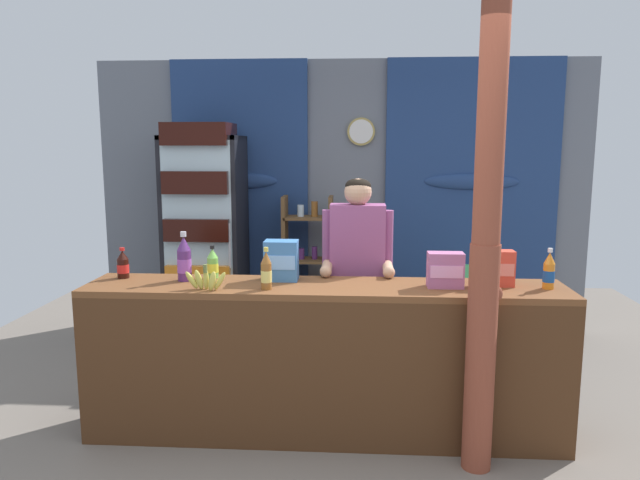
% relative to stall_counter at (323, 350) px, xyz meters
% --- Properties ---
extents(ground_plane, '(6.97, 6.97, 0.00)m').
position_rel_stall_counter_xyz_m(ground_plane, '(0.04, 0.74, -0.60)').
color(ground_plane, slate).
extents(back_wall_curtained, '(4.82, 0.22, 2.66)m').
position_rel_stall_counter_xyz_m(back_wall_curtained, '(0.08, 2.40, 0.78)').
color(back_wall_curtained, slate).
rests_on(back_wall_curtained, ground).
extents(stall_counter, '(3.00, 0.52, 0.98)m').
position_rel_stall_counter_xyz_m(stall_counter, '(0.00, 0.00, 0.00)').
color(stall_counter, brown).
rests_on(stall_counter, ground).
extents(timber_post, '(0.19, 0.17, 2.63)m').
position_rel_stall_counter_xyz_m(timber_post, '(0.90, -0.25, 0.66)').
color(timber_post, brown).
rests_on(timber_post, ground).
extents(drink_fridge, '(0.70, 0.66, 2.04)m').
position_rel_stall_counter_xyz_m(drink_fridge, '(-1.22, 1.89, 0.52)').
color(drink_fridge, black).
rests_on(drink_fridge, ground).
extents(bottle_shelf_rack, '(0.48, 0.28, 1.37)m').
position_rel_stall_counter_xyz_m(bottle_shelf_rack, '(-0.27, 2.06, 0.12)').
color(bottle_shelf_rack, brown).
rests_on(bottle_shelf_rack, ground).
extents(plastic_lawn_chair, '(0.48, 0.48, 0.86)m').
position_rel_stall_counter_xyz_m(plastic_lawn_chair, '(1.07, 1.53, -0.10)').
color(plastic_lawn_chair, '#4CC675').
rests_on(plastic_lawn_chair, ground).
extents(shopkeeper, '(0.50, 0.42, 1.62)m').
position_rel_stall_counter_xyz_m(shopkeeper, '(0.20, 0.59, 0.42)').
color(shopkeeper, '#28282D').
rests_on(shopkeeper, ground).
extents(soda_bottle_grape_soda, '(0.09, 0.09, 0.32)m').
position_rel_stall_counter_xyz_m(soda_bottle_grape_soda, '(-0.91, 0.18, 0.52)').
color(soda_bottle_grape_soda, '#56286B').
rests_on(soda_bottle_grape_soda, stall_counter).
extents(soda_bottle_orange_soda, '(0.07, 0.07, 0.25)m').
position_rel_stall_counter_xyz_m(soda_bottle_orange_soda, '(1.36, 0.10, 0.49)').
color(soda_bottle_orange_soda, orange).
rests_on(soda_bottle_orange_soda, stall_counter).
extents(soda_bottle_cola, '(0.08, 0.08, 0.20)m').
position_rel_stall_counter_xyz_m(soda_bottle_cola, '(-1.33, 0.23, 0.47)').
color(soda_bottle_cola, black).
rests_on(soda_bottle_cola, stall_counter).
extents(soda_bottle_iced_tea, '(0.07, 0.07, 0.26)m').
position_rel_stall_counter_xyz_m(soda_bottle_iced_tea, '(-0.35, -0.02, 0.50)').
color(soda_bottle_iced_tea, brown).
rests_on(soda_bottle_iced_tea, stall_counter).
extents(soda_bottle_lime_soda, '(0.07, 0.07, 0.22)m').
position_rel_stall_counter_xyz_m(soda_bottle_lime_soda, '(-0.75, 0.27, 0.48)').
color(soda_bottle_lime_soda, '#75C64C').
rests_on(soda_bottle_lime_soda, stall_counter).
extents(snack_box_crackers, '(0.19, 0.11, 0.22)m').
position_rel_stall_counter_xyz_m(snack_box_crackers, '(1.07, 0.16, 0.50)').
color(snack_box_crackers, '#E5422D').
rests_on(snack_box_crackers, stall_counter).
extents(snack_box_biscuit, '(0.21, 0.15, 0.26)m').
position_rel_stall_counter_xyz_m(snack_box_biscuit, '(-0.29, 0.23, 0.52)').
color(snack_box_biscuit, '#3D75B7').
rests_on(snack_box_biscuit, stall_counter).
extents(snack_box_wafer, '(0.22, 0.12, 0.22)m').
position_rel_stall_counter_xyz_m(snack_box_wafer, '(0.74, 0.10, 0.49)').
color(snack_box_wafer, '#B76699').
rests_on(snack_box_wafer, stall_counter).
extents(banana_bunch, '(0.27, 0.06, 0.16)m').
position_rel_stall_counter_xyz_m(banana_bunch, '(-0.71, -0.05, 0.45)').
color(banana_bunch, '#CCC14C').
rests_on(banana_bunch, stall_counter).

